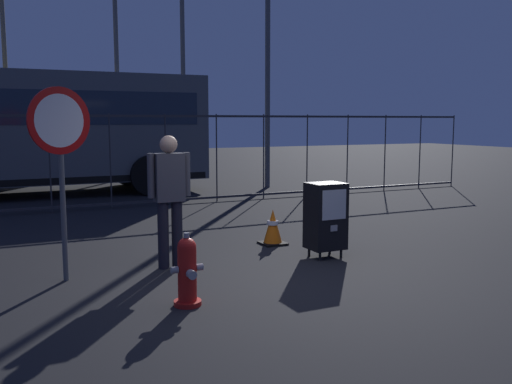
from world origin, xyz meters
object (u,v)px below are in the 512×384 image
traffic_cone (273,227)px  street_light_far_left (4,34)px  stop_sign (60,143)px  pedestrian (169,193)px  street_light_far_right (268,7)px  newspaper_box_primary (326,216)px  street_light_near_left (116,45)px  fire_hydrant (187,271)px  street_light_near_right (183,40)px

traffic_cone → street_light_far_left: bearing=105.0°
stop_sign → street_light_far_left: bearing=90.4°
pedestrian → traffic_cone: (1.79, 0.63, -0.69)m
street_light_far_left → street_light_far_right: 8.30m
newspaper_box_primary → street_light_near_left: (-0.35, 11.30, 3.56)m
street_light_near_left → stop_sign: bearing=-105.2°
street_light_far_right → fire_hydrant: bearing=-121.4°
newspaper_box_primary → traffic_cone: size_ratio=1.92×
street_light_near_left → street_light_far_left: 3.46m
stop_sign → street_light_near_right: street_light_near_right is taller
stop_sign → pedestrian: (1.28, 0.05, -0.65)m
fire_hydrant → street_light_far_right: 11.08m
stop_sign → pedestrian: stop_sign is taller
street_light_near_left → street_light_near_right: bearing=-22.5°
street_light_near_left → street_light_near_right: size_ratio=0.96×
fire_hydrant → street_light_near_right: street_light_near_right is taller
street_light_near_left → street_light_far_right: bearing=-49.1°
fire_hydrant → traffic_cone: 2.97m
stop_sign → pedestrian: bearing=2.2°
fire_hydrant → street_light_far_left: street_light_far_left is taller
street_light_near_right → pedestrian: bearing=-109.4°
newspaper_box_primary → street_light_near_left: 11.85m
stop_sign → traffic_cone: size_ratio=4.21×
street_light_near_right → street_light_far_right: street_light_far_right is taller
pedestrian → street_light_far_right: bearing=55.0°
pedestrian → street_light_near_right: (3.58, 10.13, 3.35)m
traffic_cone → fire_hydrant: bearing=-134.2°
street_light_far_right → newspaper_box_primary: bearing=-111.3°
stop_sign → traffic_cone: (3.06, 0.68, -1.34)m
traffic_cone → street_light_far_right: (3.20, 6.50, 4.61)m
street_light_far_left → street_light_far_right: street_light_far_right is taller
stop_sign → street_light_far_right: size_ratio=0.26×
stop_sign → street_light_near_left: bearing=74.8°
traffic_cone → street_light_far_right: size_ratio=0.06×
stop_sign → street_light_far_right: street_light_far_right is taller
newspaper_box_primary → street_light_far_left: (-3.43, 12.84, 3.89)m
pedestrian → street_light_near_right: 11.26m
newspaper_box_primary → street_light_far_right: (2.92, 7.52, 4.30)m
street_light_near_right → street_light_far_left: size_ratio=0.96×
fire_hydrant → newspaper_box_primary: bearing=25.3°
stop_sign → street_light_far_right: (6.26, 7.18, 3.27)m
pedestrian → newspaper_box_primary: bearing=-10.7°
traffic_cone → street_light_far_left: 12.93m
pedestrian → traffic_cone: bearing=19.5°
traffic_cone → street_light_far_right: street_light_far_right is taller
street_light_near_right → street_light_far_left: bearing=155.0°
newspaper_box_primary → street_light_far_right: 9.14m
street_light_near_left → fire_hydrant: bearing=-99.1°
fire_hydrant → pedestrian: 1.64m
stop_sign → street_light_near_right: bearing=64.5°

